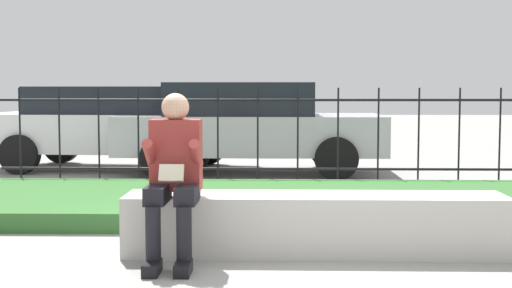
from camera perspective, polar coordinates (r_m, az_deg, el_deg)
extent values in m
plane|color=gray|center=(5.72, 1.85, -8.74)|extent=(60.00, 60.00, 0.00)
cube|color=beige|center=(5.68, 4.72, -6.41)|extent=(2.99, 0.53, 0.47)
cube|color=#9B978F|center=(5.72, 4.71, -8.34)|extent=(2.87, 0.49, 0.08)
cube|color=black|center=(5.14, -8.32, -9.80)|extent=(0.11, 0.26, 0.09)
cylinder|color=black|center=(5.14, -8.23, -7.08)|extent=(0.11, 0.11, 0.38)
cube|color=black|center=(5.30, -7.88, -3.97)|extent=(0.15, 0.42, 0.13)
cube|color=black|center=(5.10, -5.85, -9.87)|extent=(0.11, 0.26, 0.09)
cylinder|color=black|center=(5.11, -5.78, -7.14)|extent=(0.11, 0.11, 0.38)
cube|color=black|center=(5.27, -5.51, -4.00)|extent=(0.15, 0.42, 0.13)
cube|color=maroon|center=(5.46, -6.41, -0.86)|extent=(0.38, 0.24, 0.54)
sphere|color=tan|center=(5.42, -6.47, 2.96)|extent=(0.21, 0.21, 0.21)
cylinder|color=maroon|center=(5.33, -8.47, -0.80)|extent=(0.08, 0.29, 0.24)
cylinder|color=maroon|center=(5.28, -4.81, -0.81)|extent=(0.08, 0.29, 0.24)
cube|color=beige|center=(5.22, -6.79, -2.33)|extent=(0.18, 0.09, 0.13)
cube|color=#33662D|center=(7.62, 1.78, -4.71)|extent=(9.27, 2.50, 0.18)
cylinder|color=black|center=(9.27, 1.74, -2.00)|extent=(7.27, 0.03, 0.03)
cylinder|color=black|center=(9.22, 1.76, 3.54)|extent=(7.27, 0.03, 0.03)
cylinder|color=black|center=(9.83, -18.35, 0.45)|extent=(0.02, 0.02, 1.32)
cylinder|color=black|center=(9.66, -15.45, 0.45)|extent=(0.02, 0.02, 1.32)
cylinder|color=black|center=(9.52, -12.46, 0.45)|extent=(0.02, 0.02, 1.32)
cylinder|color=black|center=(9.41, -9.39, 0.45)|extent=(0.02, 0.02, 1.32)
cylinder|color=black|center=(9.32, -6.25, 0.45)|extent=(0.02, 0.02, 1.32)
cylinder|color=black|center=(9.27, -3.07, 0.44)|extent=(0.02, 0.02, 1.32)
cylinder|color=black|center=(9.24, 0.14, 0.44)|extent=(0.02, 0.02, 1.32)
cylinder|color=black|center=(9.24, 3.36, 0.43)|extent=(0.02, 0.02, 1.32)
cylinder|color=black|center=(9.27, 6.57, 0.42)|extent=(0.02, 0.02, 1.32)
cylinder|color=black|center=(9.33, 9.75, 0.41)|extent=(0.02, 0.02, 1.32)
cylinder|color=black|center=(9.42, 12.88, 0.40)|extent=(0.02, 0.02, 1.32)
cylinder|color=black|center=(9.54, 15.94, 0.39)|extent=(0.02, 0.02, 1.32)
cylinder|color=black|center=(9.68, 18.92, 0.38)|extent=(0.02, 0.02, 1.32)
cube|color=silver|center=(11.76, -10.89, 0.96)|extent=(4.35, 2.05, 0.60)
cube|color=black|center=(11.79, -11.72, 3.48)|extent=(2.44, 1.69, 0.43)
cylinder|color=black|center=(10.64, -5.45, -0.97)|extent=(0.62, 0.25, 0.61)
cylinder|color=black|center=(12.29, -3.87, -0.23)|extent=(0.62, 0.25, 0.61)
cylinder|color=black|center=(11.46, -18.38, -0.79)|extent=(0.62, 0.25, 0.61)
cylinder|color=black|center=(13.00, -15.31, -0.12)|extent=(0.62, 0.25, 0.61)
cube|color=#B7B7BC|center=(11.00, -0.41, 0.81)|extent=(4.02, 1.78, 0.59)
cube|color=black|center=(10.98, -1.25, 3.64)|extent=(2.21, 1.56, 0.49)
cylinder|color=black|center=(10.18, 6.44, -1.17)|extent=(0.62, 0.20, 0.62)
cylinder|color=black|center=(11.90, 5.75, -0.36)|extent=(0.62, 0.20, 0.62)
cylinder|color=black|center=(10.28, -7.54, -1.13)|extent=(0.62, 0.20, 0.62)
cylinder|color=black|center=(11.99, -6.22, -0.33)|extent=(0.62, 0.20, 0.62)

